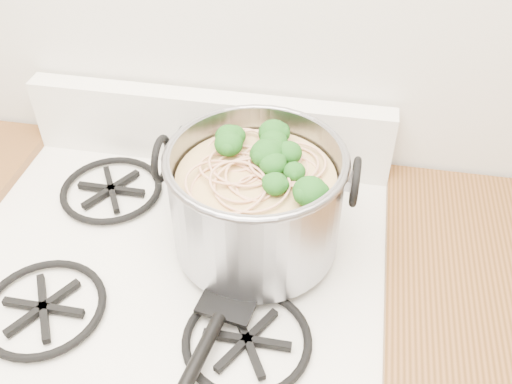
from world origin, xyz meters
The scene contains 3 objects.
stock_pot centered at (0.15, 1.32, 1.02)m, with size 0.33×0.30×0.20m.
spatula centered at (0.13, 1.19, 0.94)m, with size 0.29×0.31×0.02m, color black, non-canonical shape.
glass_bowl centered at (0.10, 1.49, 0.94)m, with size 0.12×0.12×0.03m, color white.
Camera 1 is at (0.28, 0.61, 1.67)m, focal length 40.00 mm.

